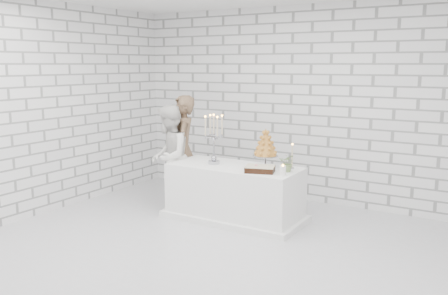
# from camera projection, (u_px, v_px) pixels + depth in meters

# --- Properties ---
(ground) EXTENTS (6.00, 5.00, 0.01)m
(ground) POSITION_uv_depth(u_px,v_px,m) (225.00, 252.00, 5.48)
(ground) COLOR silver
(ground) RESTS_ON ground
(wall_back) EXTENTS (6.00, 0.01, 3.00)m
(wall_back) POSITION_uv_depth(u_px,v_px,m) (310.00, 105.00, 7.33)
(wall_back) COLOR white
(wall_back) RESTS_ON ground
(wall_front) EXTENTS (6.00, 0.01, 3.00)m
(wall_front) POSITION_uv_depth(u_px,v_px,m) (27.00, 161.00, 3.12)
(wall_front) COLOR white
(wall_front) RESTS_ON ground
(wall_left) EXTENTS (0.01, 5.00, 3.00)m
(wall_left) POSITION_uv_depth(u_px,v_px,m) (43.00, 109.00, 6.76)
(wall_left) COLOR white
(wall_left) RESTS_ON ground
(cake_table) EXTENTS (1.80, 0.80, 0.75)m
(cake_table) POSITION_uv_depth(u_px,v_px,m) (234.00, 193.00, 6.62)
(cake_table) COLOR white
(cake_table) RESTS_ON ground
(groom) EXTENTS (0.67, 0.72, 1.66)m
(groom) POSITION_uv_depth(u_px,v_px,m) (183.00, 150.00, 7.27)
(groom) COLOR brown
(groom) RESTS_ON ground
(bride) EXTENTS (0.84, 0.92, 1.54)m
(bride) POSITION_uv_depth(u_px,v_px,m) (169.00, 157.00, 7.08)
(bride) COLOR white
(bride) RESTS_ON ground
(candelabra) EXTENTS (0.33, 0.33, 0.70)m
(candelabra) POSITION_uv_depth(u_px,v_px,m) (214.00, 139.00, 6.62)
(candelabra) COLOR #9E9EA8
(candelabra) RESTS_ON cake_table
(croquembouche) EXTENTS (0.40, 0.40, 0.53)m
(croquembouche) POSITION_uv_depth(u_px,v_px,m) (266.00, 148.00, 6.42)
(croquembouche) COLOR #925719
(croquembouche) RESTS_ON cake_table
(chocolate_cake) EXTENTS (0.43, 0.36, 0.08)m
(chocolate_cake) POSITION_uv_depth(u_px,v_px,m) (260.00, 169.00, 6.17)
(chocolate_cake) COLOR black
(chocolate_cake) RESTS_ON cake_table
(pillar_candle) EXTENTS (0.10, 0.10, 0.12)m
(pillar_candle) POSITION_uv_depth(u_px,v_px,m) (283.00, 171.00, 5.98)
(pillar_candle) COLOR white
(pillar_candle) RESTS_ON cake_table
(extra_taper) EXTENTS (0.06, 0.06, 0.32)m
(extra_taper) POSITION_uv_depth(u_px,v_px,m) (292.00, 157.00, 6.34)
(extra_taper) COLOR beige
(extra_taper) RESTS_ON cake_table
(flowers) EXTENTS (0.24, 0.22, 0.23)m
(flowers) POSITION_uv_depth(u_px,v_px,m) (288.00, 163.00, 6.18)
(flowers) COLOR #466237
(flowers) RESTS_ON cake_table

